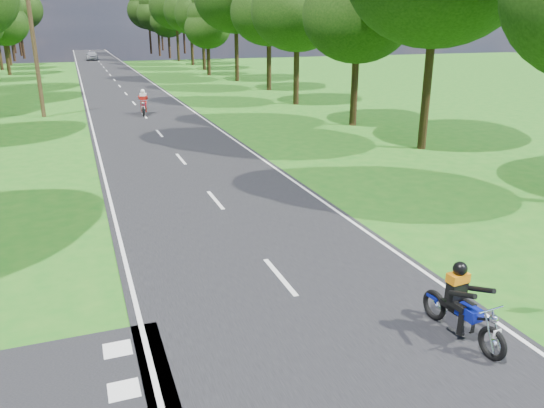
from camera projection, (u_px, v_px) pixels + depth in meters
name	position (u px, v px, depth m)	size (l,w,h in m)	color
ground	(316.00, 320.00, 10.55)	(160.00, 160.00, 0.00)	#1B6216
main_road	(114.00, 80.00, 54.96)	(7.00, 140.00, 0.02)	black
road_markings	(115.00, 82.00, 53.25)	(7.40, 140.00, 0.01)	silver
telegraph_pole	(35.00, 50.00, 32.15)	(1.20, 0.26, 8.00)	#382616
rider_near_blue	(464.00, 302.00, 9.71)	(0.59, 1.77, 1.47)	#0D1993
rider_far_red	(143.00, 102.00, 33.94)	(0.64, 1.91, 1.59)	#AF0D21
distant_car	(92.00, 55.00, 84.25)	(1.70, 4.23, 1.44)	#B0B2B8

